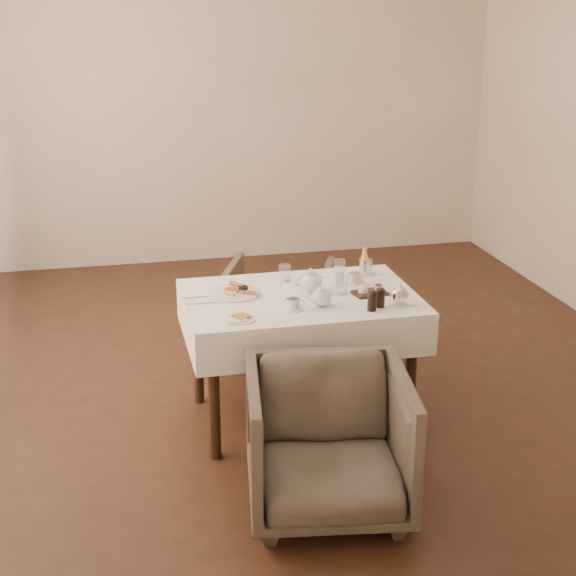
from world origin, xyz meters
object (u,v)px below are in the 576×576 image
(armchair_near, at_px, (329,443))
(breakfast_plate, at_px, (234,292))
(teapot_centre, at_px, (311,280))
(table, at_px, (300,315))
(armchair_far, at_px, (278,311))

(armchair_near, height_order, breakfast_plate, breakfast_plate)
(teapot_centre, bearing_deg, table, -151.39)
(armchair_near, height_order, teapot_centre, teapot_centre)
(armchair_near, distance_m, breakfast_plate, 1.14)
(armchair_far, height_order, teapot_centre, teapot_centre)
(armchair_near, xyz_separation_m, breakfast_plate, (-0.27, 1.03, 0.41))
(armchair_near, distance_m, armchair_far, 1.85)
(table, xyz_separation_m, armchair_near, (-0.08, -0.92, -0.29))
(table, xyz_separation_m, teapot_centre, (0.07, 0.05, 0.19))
(table, relative_size, breakfast_plate, 4.37)
(armchair_near, xyz_separation_m, teapot_centre, (0.16, 0.98, 0.47))
(table, relative_size, armchair_far, 1.82)
(armchair_far, relative_size, breakfast_plate, 2.40)
(breakfast_plate, bearing_deg, table, -27.79)
(table, relative_size, armchair_near, 1.66)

